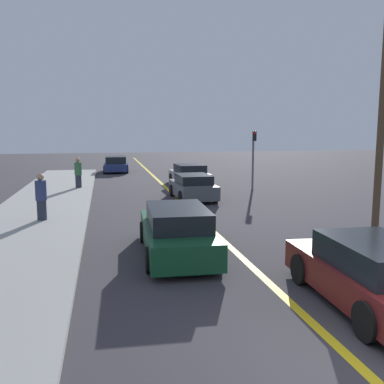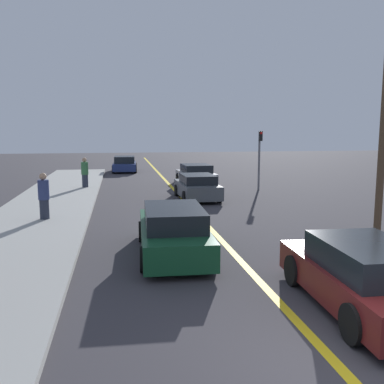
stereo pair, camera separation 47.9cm
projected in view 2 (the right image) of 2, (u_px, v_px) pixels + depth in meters
ground_plane at (346, 374)px, 6.09m from camera, size 120.00×120.00×0.00m
road_center_line at (177, 192)px, 23.64m from camera, size 0.20×60.00×0.01m
sidewalk_left at (54, 201)px, 20.28m from camera, size 3.89×31.26×0.15m
car_near_right_lane at (363, 276)px, 8.21m from camera, size 2.04×4.37×1.35m
car_ahead_center at (173, 231)px, 11.83m from camera, size 2.02×4.74×1.36m
car_far_distant at (197, 187)px, 21.26m from camera, size 1.94×3.87×1.25m
car_parked_left_lot at (196, 175)px, 26.81m from camera, size 2.13×3.99×1.30m
car_oncoming_far at (125, 164)px, 35.11m from camera, size 2.06×4.01×1.29m
pedestrian_mid_group at (44, 196)px, 15.80m from camera, size 0.40×0.40×1.72m
pedestrian_far_standing at (85, 172)px, 24.59m from camera, size 0.40×0.40×1.71m
traffic_light at (260, 153)px, 24.38m from camera, size 0.18×0.40×3.36m
utility_pole at (384, 127)px, 13.79m from camera, size 0.24×0.24×7.09m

